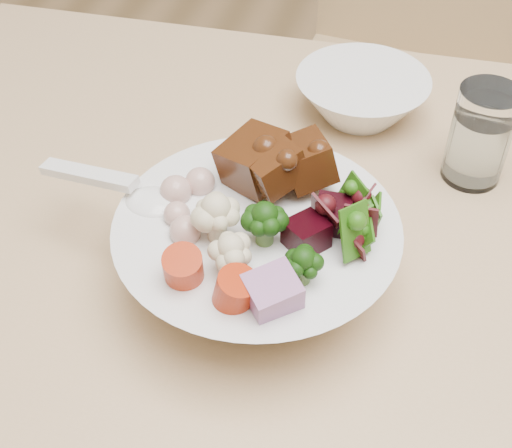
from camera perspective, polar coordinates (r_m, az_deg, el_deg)
name	(u,v)px	position (r m, az deg, el deg)	size (l,w,h in m)	color
dining_table	(479,331)	(0.75, 17.44, -8.16)	(1.44, 0.85, 0.66)	tan
chair_far	(415,62)	(1.29, 12.61, 12.55)	(0.45, 0.45, 0.90)	tan
food_bowl	(259,249)	(0.63, 0.28, -2.01)	(0.25, 0.25, 0.13)	white
soup_spoon	(137,196)	(0.65, -9.53, 2.21)	(0.15, 0.06, 0.03)	white
water_glass	(479,139)	(0.78, 17.43, 6.53)	(0.06, 0.06, 0.11)	white
side_bowl	(361,97)	(0.85, 8.42, 10.05)	(0.15, 0.15, 0.05)	white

